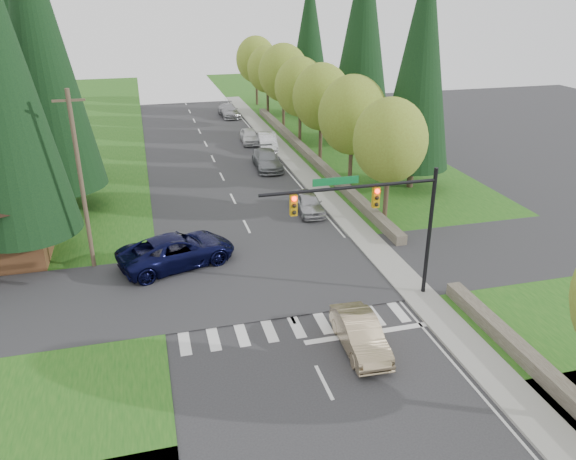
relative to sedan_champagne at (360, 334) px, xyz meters
name	(u,v)px	position (x,y,z in m)	size (l,w,h in m)	color
ground	(317,367)	(-2.24, -0.81, -0.74)	(120.00, 120.00, 0.00)	#28282B
grass_east	(398,188)	(10.76, 19.19, -0.71)	(14.00, 110.00, 0.06)	#1B5316
grass_west	(47,220)	(-15.24, 19.19, -0.71)	(14.00, 110.00, 0.06)	#1B5316
cross_street	(273,279)	(-2.24, 7.19, -0.74)	(120.00, 8.00, 0.10)	#28282B
sidewalk_east	(317,186)	(4.66, 21.19, -0.67)	(1.80, 80.00, 0.13)	gray
curb_east	(306,187)	(3.81, 21.19, -0.67)	(0.20, 80.00, 0.13)	gray
stone_wall_south	(541,371)	(6.36, -3.81, -0.39)	(0.70, 14.00, 0.70)	#4C4438
stone_wall_north	(308,154)	(6.36, 29.19, -0.39)	(0.70, 40.00, 0.70)	#4C4438
traffic_signal	(378,209)	(2.13, 3.69, 4.25)	(8.70, 0.37, 6.80)	black
utility_pole	(81,181)	(-11.74, 11.19, 4.41)	(1.60, 0.24, 10.00)	#473828
decid_tree_0	(390,141)	(6.96, 13.19, 4.86)	(4.80, 4.80, 8.37)	#38281C
decid_tree_1	(353,115)	(7.06, 20.19, 5.06)	(5.20, 5.20, 8.80)	#38281C
decid_tree_2	(321,97)	(6.86, 27.19, 5.19)	(5.00, 5.00, 8.82)	#38281C
decid_tree_3	(300,87)	(6.96, 34.19, 4.93)	(5.00, 5.00, 8.55)	#38281C
decid_tree_4	(283,73)	(7.06, 41.19, 5.33)	(5.40, 5.40, 9.18)	#38281C
decid_tree_5	(267,69)	(6.86, 48.19, 4.80)	(4.80, 4.80, 8.30)	#38281C
decid_tree_6	(256,60)	(6.96, 55.19, 5.13)	(5.20, 5.20, 8.86)	#38281C
conifer_w_c	(37,44)	(-14.24, 21.19, 10.56)	(6.46, 6.46, 20.80)	#38281C
conifer_w_e	(22,51)	(-16.24, 27.19, 9.56)	(5.78, 5.78, 18.80)	#38281C
conifer_e_a	(421,59)	(11.76, 19.19, 9.05)	(5.44, 5.44, 17.80)	#38281C
conifer_e_b	(363,31)	(12.76, 33.19, 10.06)	(6.12, 6.12, 19.80)	#38281C
conifer_e_c	(310,36)	(11.76, 47.19, 8.55)	(5.10, 5.10, 16.80)	#38281C
sedan_champagne	(360,334)	(0.00, 0.00, 0.00)	(1.56, 4.47, 1.47)	tan
suv_navy	(177,251)	(-7.08, 10.19, 0.18)	(3.04, 6.59, 1.83)	black
parked_car_a	(308,203)	(2.44, 16.11, -0.01)	(1.71, 4.24, 1.44)	#AAAAAE
parked_car_b	(267,160)	(1.96, 27.03, 0.03)	(2.15, 5.30, 1.54)	slate
parked_car_c	(267,141)	(3.36, 33.10, 0.04)	(1.64, 4.71, 1.55)	silver
parked_car_d	(250,136)	(2.15, 35.91, -0.02)	(1.69, 4.19, 1.43)	silver
parked_car_e	(229,111)	(2.11, 48.81, 0.01)	(2.08, 5.12, 1.49)	#98999D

